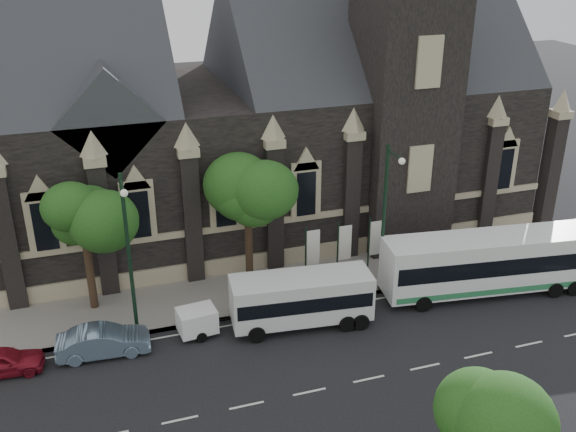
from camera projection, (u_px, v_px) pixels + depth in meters
name	position (u px, v px, depth m)	size (l,w,h in m)	color
ground	(247.00, 405.00, 29.46)	(160.00, 160.00, 0.00)	black
sidewalk	(204.00, 299.00, 37.67)	(80.00, 5.00, 0.15)	gray
museum	(245.00, 113.00, 43.87)	(40.00, 17.70, 29.90)	black
tree_walk_right	(250.00, 192.00, 37.29)	(4.08, 4.08, 7.80)	black
tree_walk_left	(86.00, 213.00, 34.75)	(3.91, 3.91, 7.64)	black
street_lamp_near	(386.00, 213.00, 36.37)	(0.36, 1.88, 9.00)	black
street_lamp_mid	(129.00, 249.00, 32.38)	(0.36, 1.88, 9.00)	black
banner_flag_left	(310.00, 251.00, 38.08)	(0.90, 0.10, 4.00)	black
banner_flag_center	(342.00, 246.00, 38.65)	(0.90, 0.10, 4.00)	black
banner_flag_right	(373.00, 242.00, 39.22)	(0.90, 0.10, 4.00)	black
tour_coach	(489.00, 262.00, 37.74)	(12.57, 4.18, 3.60)	white
shuttle_bus	(302.00, 297.00, 34.79)	(7.66, 3.30, 2.87)	silver
box_trailer	(197.00, 321.00, 34.20)	(2.88, 1.70, 1.51)	white
sedan	(103.00, 341.00, 32.68)	(1.59, 4.56, 1.50)	#6E859F
car_far_red	(2.00, 361.00, 31.33)	(1.57, 3.89, 1.33)	maroon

